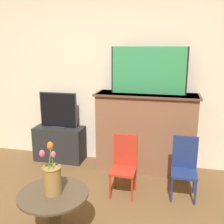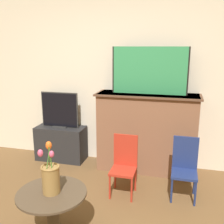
{
  "view_description": "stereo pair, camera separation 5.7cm",
  "coord_description": "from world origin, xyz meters",
  "px_view_note": "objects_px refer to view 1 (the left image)",
  "views": [
    {
      "loc": [
        0.89,
        -1.7,
        1.77
      ],
      "look_at": [
        0.19,
        1.17,
        1.03
      ],
      "focal_mm": 42.0,
      "sensor_mm": 36.0,
      "label": 1
    },
    {
      "loc": [
        0.94,
        -1.68,
        1.77
      ],
      "look_at": [
        0.19,
        1.17,
        1.03
      ],
      "focal_mm": 42.0,
      "sensor_mm": 36.0,
      "label": 2
    }
  ],
  "objects_px": {
    "chair_red": "(124,162)",
    "painting": "(148,71)",
    "vase_tulips": "(52,177)",
    "tv_monitor": "(58,111)",
    "chair_blue": "(184,165)"
  },
  "relations": [
    {
      "from": "tv_monitor",
      "to": "chair_red",
      "type": "xyz_separation_m",
      "value": [
        1.18,
        -0.72,
        -0.41
      ]
    },
    {
      "from": "vase_tulips",
      "to": "chair_red",
      "type": "bearing_deg",
      "value": 63.62
    },
    {
      "from": "painting",
      "to": "vase_tulips",
      "type": "bearing_deg",
      "value": -111.64
    },
    {
      "from": "chair_blue",
      "to": "painting",
      "type": "bearing_deg",
      "value": 131.24
    },
    {
      "from": "painting",
      "to": "chair_blue",
      "type": "bearing_deg",
      "value": -48.76
    },
    {
      "from": "tv_monitor",
      "to": "chair_red",
      "type": "height_order",
      "value": "tv_monitor"
    },
    {
      "from": "chair_red",
      "to": "chair_blue",
      "type": "bearing_deg",
      "value": 8.58
    },
    {
      "from": "tv_monitor",
      "to": "chair_blue",
      "type": "xyz_separation_m",
      "value": [
        1.89,
        -0.61,
        -0.41
      ]
    },
    {
      "from": "painting",
      "to": "chair_red",
      "type": "bearing_deg",
      "value": -104.71
    },
    {
      "from": "painting",
      "to": "chair_blue",
      "type": "distance_m",
      "value": 1.32
    },
    {
      "from": "tv_monitor",
      "to": "vase_tulips",
      "type": "height_order",
      "value": "tv_monitor"
    },
    {
      "from": "chair_red",
      "to": "painting",
      "type": "bearing_deg",
      "value": 75.29
    },
    {
      "from": "chair_red",
      "to": "chair_blue",
      "type": "distance_m",
      "value": 0.72
    },
    {
      "from": "vase_tulips",
      "to": "tv_monitor",
      "type": "bearing_deg",
      "value": 112.91
    },
    {
      "from": "painting",
      "to": "tv_monitor",
      "type": "height_order",
      "value": "painting"
    }
  ]
}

